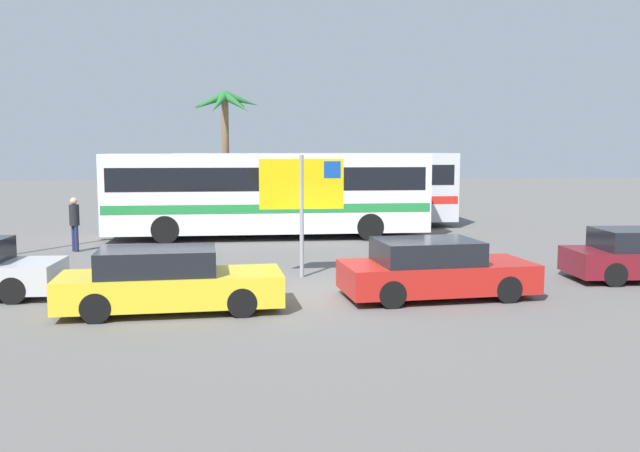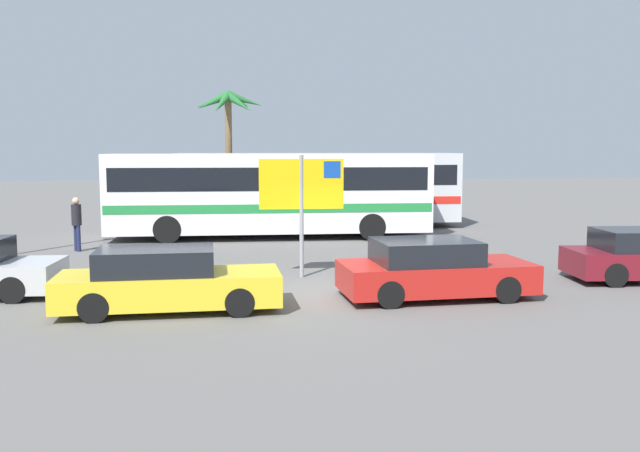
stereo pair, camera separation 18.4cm
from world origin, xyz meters
name	(u,v)px [view 2 (the right image)]	position (x,y,z in m)	size (l,w,h in m)	color
ground	(341,293)	(0.00, 0.00, 0.00)	(120.00, 120.00, 0.00)	#605E5B
bus_front_coach	(270,191)	(-1.32, 10.29, 1.78)	(11.94, 2.68, 3.17)	white
bus_rear_coach	(318,186)	(0.86, 13.71, 1.78)	(11.94, 2.68, 3.17)	silver
ferry_sign	(303,189)	(-0.71, 2.11, 2.33)	(2.20, 0.11, 3.20)	gray
car_red	(433,270)	(2.00, -0.69, 0.64)	(4.42, 2.21, 1.32)	red
car_yellow	(166,281)	(-3.85, -1.39, 0.64)	(4.62, 1.89, 1.32)	yellow
pedestrian_near_sign	(77,219)	(-7.75, 7.45, 1.06)	(0.32, 0.32, 1.78)	#1E2347
palm_tree_seaside	(228,114)	(-3.03, 16.77, 4.96)	(3.25, 3.10, 6.04)	brown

